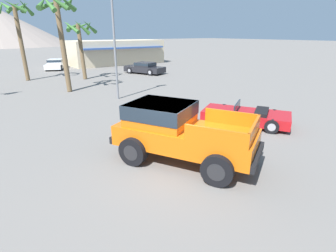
{
  "coord_description": "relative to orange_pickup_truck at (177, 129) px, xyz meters",
  "views": [
    {
      "loc": [
        -5.03,
        -6.64,
        4.24
      ],
      "look_at": [
        0.32,
        0.71,
        1.0
      ],
      "focal_mm": 28.0,
      "sensor_mm": 36.0,
      "label": 1
    }
  ],
  "objects": [
    {
      "name": "storefront_building",
      "position": [
        11.67,
        29.11,
        0.5
      ],
      "size": [
        12.92,
        6.12,
        3.25
      ],
      "color": "beige",
      "rests_on": "ground_plane"
    },
    {
      "name": "street_lamp_post",
      "position": [
        2.31,
        9.47,
        3.36
      ],
      "size": [
        0.9,
        0.24,
        7.43
      ],
      "color": "slate",
      "rests_on": "ground_plane"
    },
    {
      "name": "red_convertible_car",
      "position": [
        5.07,
        1.01,
        -0.72
      ],
      "size": [
        3.61,
        4.42,
        1.03
      ],
      "rotation": [
        0.0,
        0.0,
        0.53
      ],
      "color": "#B21419",
      "rests_on": "ground_plane"
    },
    {
      "name": "palm_tree_short",
      "position": [
        3.23,
        18.69,
        3.01
      ],
      "size": [
        3.02,
        2.87,
        5.39
      ],
      "color": "brown",
      "rests_on": "ground_plane"
    },
    {
      "name": "orange_pickup_truck",
      "position": [
        0.0,
        0.0,
        0.0
      ],
      "size": [
        4.05,
        5.28,
        1.98
      ],
      "rotation": [
        0.0,
        0.0,
        0.49
      ],
      "color": "orange",
      "rests_on": "ground_plane"
    },
    {
      "name": "parked_car_dark",
      "position": [
        9.87,
        18.4,
        -0.51
      ],
      "size": [
        3.31,
        4.81,
        1.21
      ],
      "rotation": [
        0.0,
        0.0,
        0.38
      ],
      "color": "#232328",
      "rests_on": "ground_plane"
    },
    {
      "name": "palm_tree_leaning",
      "position": [
        0.28,
        13.96,
        4.03
      ],
      "size": [
        3.04,
        2.69,
        6.76
      ],
      "color": "brown",
      "rests_on": "ground_plane"
    },
    {
      "name": "parked_car_white",
      "position": [
        2.99,
        28.17,
        -0.52
      ],
      "size": [
        3.52,
        4.89,
        1.19
      ],
      "rotation": [
        0.0,
        0.0,
        2.72
      ],
      "color": "white",
      "rests_on": "ground_plane"
    },
    {
      "name": "palm_tree_tall",
      "position": [
        -1.36,
        21.19,
        4.16
      ],
      "size": [
        3.02,
        2.86,
        6.98
      ],
      "color": "brown",
      "rests_on": "ground_plane"
    },
    {
      "name": "ground_plane",
      "position": [
        -0.18,
        0.02,
        -1.12
      ],
      "size": [
        320.0,
        320.0,
        0.0
      ],
      "primitive_type": "plane",
      "color": "slate"
    }
  ]
}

